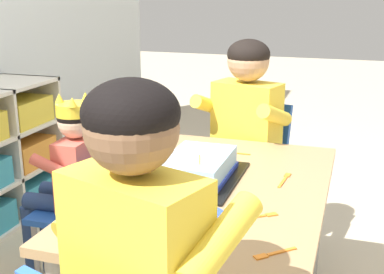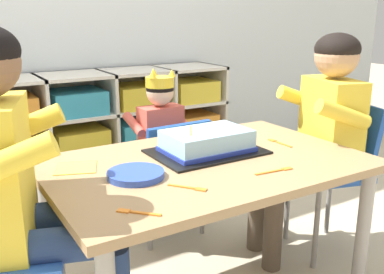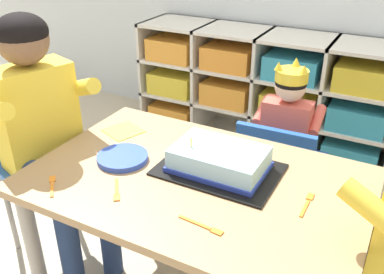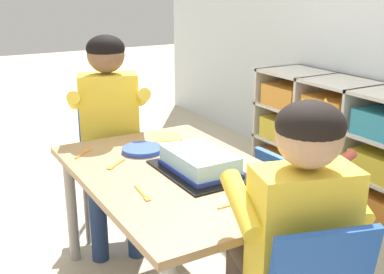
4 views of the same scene
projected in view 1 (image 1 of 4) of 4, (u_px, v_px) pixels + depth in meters
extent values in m
cube|color=silver|center=(35.00, 136.00, 3.12)|extent=(0.02, 0.40, 0.74)
cube|color=teal|center=(22.00, 191.00, 3.00)|extent=(0.32, 0.32, 0.14)
cube|color=orange|center=(18.00, 152.00, 2.94)|extent=(0.32, 0.32, 0.14)
cube|color=yellow|center=(13.00, 111.00, 2.87)|extent=(0.32, 0.32, 0.14)
cube|color=#A37F56|center=(214.00, 190.00, 1.75)|extent=(1.14, 0.74, 0.03)
cylinder|color=#9E9993|center=(315.00, 219.00, 2.20)|extent=(0.05, 0.05, 0.56)
cylinder|color=#9E9993|center=(179.00, 201.00, 2.39)|extent=(0.05, 0.05, 0.56)
cube|color=#1E4CA8|center=(82.00, 209.00, 2.11)|extent=(0.38, 0.34, 0.03)
cube|color=#1E4CA8|center=(115.00, 183.00, 2.03)|extent=(0.34, 0.07, 0.24)
cylinder|color=gray|center=(74.00, 229.00, 2.34)|extent=(0.02, 0.02, 0.35)
cylinder|color=gray|center=(37.00, 262.00, 2.06)|extent=(0.02, 0.02, 0.35)
cylinder|color=gray|center=(128.00, 237.00, 2.27)|extent=(0.02, 0.02, 0.35)
cylinder|color=gray|center=(98.00, 272.00, 1.99)|extent=(0.02, 0.02, 0.35)
cube|color=#D15647|center=(78.00, 173.00, 2.07)|extent=(0.21, 0.12, 0.29)
sphere|color=#DBB293|center=(74.00, 122.00, 2.01)|extent=(0.13, 0.13, 0.13)
ellipsoid|color=black|center=(74.00, 117.00, 2.00)|extent=(0.14, 0.14, 0.10)
cylinder|color=yellow|center=(74.00, 109.00, 1.99)|extent=(0.14, 0.14, 0.05)
cone|color=yellow|center=(59.00, 98.00, 2.00)|extent=(0.04, 0.04, 0.04)
cone|color=yellow|center=(85.00, 96.00, 2.02)|extent=(0.04, 0.04, 0.04)
cone|color=yellow|center=(72.00, 102.00, 1.93)|extent=(0.04, 0.04, 0.04)
cylinder|color=navy|center=(65.00, 192.00, 2.19)|extent=(0.08, 0.21, 0.07)
cylinder|color=navy|center=(49.00, 203.00, 2.07)|extent=(0.08, 0.21, 0.07)
cylinder|color=navy|center=(47.00, 234.00, 2.28)|extent=(0.06, 0.06, 0.37)
cylinder|color=navy|center=(31.00, 247.00, 2.16)|extent=(0.06, 0.06, 0.37)
cylinder|color=#D15647|center=(82.00, 148.00, 2.18)|extent=(0.05, 0.17, 0.10)
cylinder|color=#D15647|center=(51.00, 167.00, 1.95)|extent=(0.05, 0.17, 0.10)
cube|color=yellow|center=(136.00, 269.00, 1.08)|extent=(0.24, 0.33, 0.42)
sphere|color=brown|center=(131.00, 127.00, 0.99)|extent=(0.19, 0.19, 0.19)
ellipsoid|color=black|center=(131.00, 113.00, 0.98)|extent=(0.19, 0.19, 0.14)
cylinder|color=yellow|center=(220.00, 241.00, 1.00)|extent=(0.26, 0.14, 0.14)
cylinder|color=yellow|center=(98.00, 200.00, 1.19)|extent=(0.26, 0.14, 0.14)
cube|color=#1E4CA8|center=(245.00, 171.00, 2.44)|extent=(0.37, 0.40, 0.03)
cube|color=#1E4CA8|center=(259.00, 132.00, 2.50)|extent=(0.15, 0.31, 0.30)
cylinder|color=gray|center=(208.00, 211.00, 2.48)|extent=(0.02, 0.02, 0.39)
cylinder|color=gray|center=(258.00, 226.00, 2.33)|extent=(0.02, 0.02, 0.39)
cylinder|color=gray|center=(232.00, 196.00, 2.67)|extent=(0.02, 0.02, 0.39)
cylinder|color=gray|center=(279.00, 209.00, 2.52)|extent=(0.02, 0.02, 0.39)
cube|color=yellow|center=(246.00, 127.00, 2.38)|extent=(0.24, 0.33, 0.42)
sphere|color=tan|center=(248.00, 61.00, 2.29)|extent=(0.19, 0.19, 0.19)
ellipsoid|color=black|center=(249.00, 54.00, 2.29)|extent=(0.19, 0.19, 0.14)
cylinder|color=brown|center=(212.00, 168.00, 2.36)|extent=(0.32, 0.18, 0.10)
cylinder|color=brown|center=(247.00, 176.00, 2.26)|extent=(0.32, 0.18, 0.10)
cylinder|color=brown|center=(194.00, 226.00, 2.31)|extent=(0.08, 0.08, 0.41)
cylinder|color=brown|center=(228.00, 237.00, 2.21)|extent=(0.08, 0.08, 0.41)
cylinder|color=yellow|center=(209.00, 105.00, 2.40)|extent=(0.26, 0.13, 0.14)
cylinder|color=yellow|center=(275.00, 115.00, 2.21)|extent=(0.26, 0.13, 0.14)
cube|color=black|center=(198.00, 178.00, 1.81)|extent=(0.42, 0.29, 0.01)
cube|color=#9ED1EF|center=(198.00, 166.00, 1.80)|extent=(0.31, 0.21, 0.08)
cube|color=#283DB2|center=(198.00, 175.00, 1.81)|extent=(0.33, 0.22, 0.02)
cylinder|color=#EFCC4C|center=(200.00, 160.00, 1.69)|extent=(0.01, 0.01, 0.04)
cylinder|color=blue|center=(196.00, 220.00, 1.47)|extent=(0.19, 0.19, 0.02)
cube|color=#F4DB4C|center=(114.00, 234.00, 1.41)|extent=(0.18, 0.18, 0.00)
cube|color=orange|center=(283.00, 182.00, 1.78)|extent=(0.11, 0.02, 0.00)
cube|color=orange|center=(287.00, 175.00, 1.84)|extent=(0.04, 0.02, 0.00)
cube|color=orange|center=(238.00, 153.00, 2.09)|extent=(0.01, 0.09, 0.00)
cube|color=orange|center=(223.00, 152.00, 2.11)|extent=(0.02, 0.04, 0.00)
cube|color=orange|center=(252.00, 217.00, 1.51)|extent=(0.06, 0.08, 0.00)
cube|color=orange|center=(272.00, 214.00, 1.53)|extent=(0.04, 0.04, 0.00)
cube|color=orange|center=(282.00, 251.00, 1.31)|extent=(0.07, 0.07, 0.00)
cube|color=orange|center=(261.00, 257.00, 1.29)|extent=(0.04, 0.04, 0.00)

